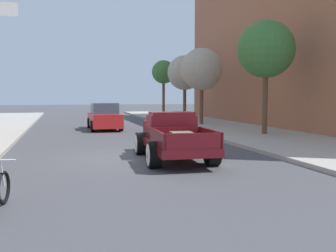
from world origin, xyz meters
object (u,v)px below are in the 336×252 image
Objects in this scene: car_background_red at (104,117)px; street_tree_third at (185,73)px; hotrod_truck_maroon at (172,136)px; street_tree_farthest at (164,72)px; street_tree_nearest at (266,50)px; street_tree_second at (202,69)px.

car_background_red is 0.84× the size of street_tree_third.
street_tree_farthest is (5.87, 23.69, 3.52)m from hotrod_truck_maroon.
car_background_red is 10.40m from street_tree_nearest.
street_tree_nearest reaches higher than street_tree_second.
street_tree_second is 0.98× the size of street_tree_farthest.
car_background_red is at bearing 140.85° from street_tree_nearest.
car_background_red is 0.75× the size of street_tree_nearest.
street_tree_nearest is 18.40m from street_tree_farthest.
car_background_red is 7.49m from street_tree_second.
hotrod_truck_maroon is 18.39m from street_tree_third.
car_background_red is (-1.09, 11.45, 0.01)m from hotrod_truck_maroon.
street_tree_nearest is 1.12× the size of street_tree_third.
street_tree_farthest is at bearing 60.41° from car_background_red.
car_background_red is 14.51m from street_tree_farthest.
hotrod_truck_maroon is 14.07m from street_tree_second.
car_background_red reaches higher than hotrod_truck_maroon.
street_tree_third is at bearing 39.08° from car_background_red.
street_tree_third is at bearing 92.65° from street_tree_nearest.
street_tree_third is (-0.55, 11.83, -0.55)m from street_tree_nearest.
street_tree_second reaches higher than car_background_red.
street_tree_nearest is (6.46, 5.30, 3.68)m from hotrod_truck_maroon.
street_tree_farthest is (-0.05, 6.56, 0.40)m from street_tree_third.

